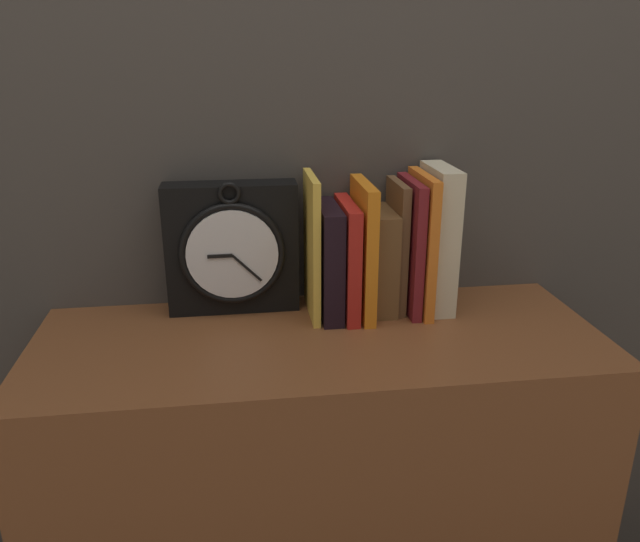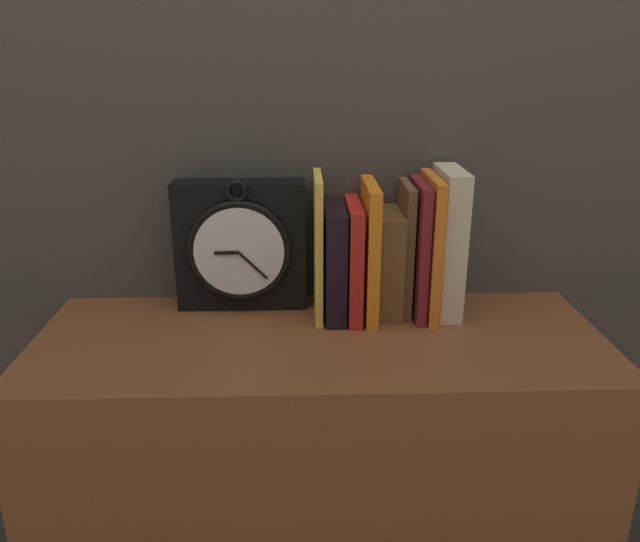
{
  "view_description": "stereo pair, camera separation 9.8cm",
  "coord_description": "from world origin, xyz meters",
  "px_view_note": "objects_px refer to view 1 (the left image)",
  "views": [
    {
      "loc": [
        -0.13,
        -0.91,
        1.18
      ],
      "look_at": [
        0.0,
        0.0,
        0.84
      ],
      "focal_mm": 35.0,
      "sensor_mm": 36.0,
      "label": 1
    },
    {
      "loc": [
        -0.03,
        -0.92,
        1.18
      ],
      "look_at": [
        0.0,
        0.0,
        0.84
      ],
      "focal_mm": 35.0,
      "sensor_mm": 36.0,
      "label": 2
    }
  ],
  "objects_px": {
    "book_slot4_brown": "(380,260)",
    "book_slot5_brown": "(396,246)",
    "book_slot0_yellow": "(314,246)",
    "book_slot8_cream": "(438,238)",
    "book_slot7_orange": "(421,243)",
    "book_slot2_red": "(347,259)",
    "book_slot1_black": "(328,261)",
    "clock": "(232,248)",
    "book_slot3_orange": "(363,249)",
    "book_slot6_maroon": "(409,246)"
  },
  "relations": [
    {
      "from": "book_slot5_brown",
      "to": "book_slot4_brown",
      "type": "bearing_deg",
      "value": -173.46
    },
    {
      "from": "book_slot6_maroon",
      "to": "book_slot3_orange",
      "type": "bearing_deg",
      "value": -175.91
    },
    {
      "from": "clock",
      "to": "book_slot7_orange",
      "type": "xyz_separation_m",
      "value": [
        0.33,
        -0.04,
        0.01
      ]
    },
    {
      "from": "clock",
      "to": "book_slot5_brown",
      "type": "bearing_deg",
      "value": -4.66
    },
    {
      "from": "book_slot1_black",
      "to": "book_slot5_brown",
      "type": "bearing_deg",
      "value": 6.37
    },
    {
      "from": "clock",
      "to": "book_slot3_orange",
      "type": "distance_m",
      "value": 0.23
    },
    {
      "from": "book_slot0_yellow",
      "to": "book_slot8_cream",
      "type": "relative_size",
      "value": 0.97
    },
    {
      "from": "book_slot7_orange",
      "to": "book_slot8_cream",
      "type": "xyz_separation_m",
      "value": [
        0.03,
        0.01,
        0.01
      ]
    },
    {
      "from": "book_slot5_brown",
      "to": "book_slot7_orange",
      "type": "relative_size",
      "value": 0.94
    },
    {
      "from": "book_slot5_brown",
      "to": "book_slot7_orange",
      "type": "bearing_deg",
      "value": -20.35
    },
    {
      "from": "book_slot2_red",
      "to": "book_slot3_orange",
      "type": "height_order",
      "value": "book_slot3_orange"
    },
    {
      "from": "clock",
      "to": "book_slot1_black",
      "type": "relative_size",
      "value": 1.23
    },
    {
      "from": "book_slot2_red",
      "to": "book_slot3_orange",
      "type": "xyz_separation_m",
      "value": [
        0.03,
        -0.0,
        0.02
      ]
    },
    {
      "from": "book_slot4_brown",
      "to": "book_slot5_brown",
      "type": "distance_m",
      "value": 0.04
    },
    {
      "from": "book_slot7_orange",
      "to": "book_slot1_black",
      "type": "bearing_deg",
      "value": 179.59
    },
    {
      "from": "book_slot2_red",
      "to": "book_slot4_brown",
      "type": "height_order",
      "value": "book_slot2_red"
    },
    {
      "from": "book_slot5_brown",
      "to": "book_slot8_cream",
      "type": "bearing_deg",
      "value": -5.35
    },
    {
      "from": "clock",
      "to": "book_slot7_orange",
      "type": "distance_m",
      "value": 0.33
    },
    {
      "from": "book_slot1_black",
      "to": "book_slot5_brown",
      "type": "relative_size",
      "value": 0.85
    },
    {
      "from": "book_slot5_brown",
      "to": "book_slot0_yellow",
      "type": "bearing_deg",
      "value": -176.07
    },
    {
      "from": "book_slot3_orange",
      "to": "book_slot4_brown",
      "type": "height_order",
      "value": "book_slot3_orange"
    },
    {
      "from": "clock",
      "to": "book_slot1_black",
      "type": "height_order",
      "value": "clock"
    },
    {
      "from": "book_slot4_brown",
      "to": "book_slot8_cream",
      "type": "bearing_deg",
      "value": -2.0
    },
    {
      "from": "book_slot3_orange",
      "to": "book_slot6_maroon",
      "type": "xyz_separation_m",
      "value": [
        0.08,
        0.01,
        0.0
      ]
    },
    {
      "from": "book_slot0_yellow",
      "to": "book_slot3_orange",
      "type": "bearing_deg",
      "value": -5.19
    },
    {
      "from": "book_slot0_yellow",
      "to": "book_slot3_orange",
      "type": "height_order",
      "value": "book_slot0_yellow"
    },
    {
      "from": "book_slot1_black",
      "to": "book_slot8_cream",
      "type": "xyz_separation_m",
      "value": [
        0.2,
        0.01,
        0.03
      ]
    },
    {
      "from": "book_slot0_yellow",
      "to": "book_slot6_maroon",
      "type": "bearing_deg",
      "value": -0.54
    },
    {
      "from": "book_slot2_red",
      "to": "book_slot6_maroon",
      "type": "relative_size",
      "value": 0.85
    },
    {
      "from": "book_slot0_yellow",
      "to": "book_slot7_orange",
      "type": "relative_size",
      "value": 1.01
    },
    {
      "from": "book_slot1_black",
      "to": "book_slot6_maroon",
      "type": "height_order",
      "value": "book_slot6_maroon"
    },
    {
      "from": "book_slot2_red",
      "to": "book_slot6_maroon",
      "type": "bearing_deg",
      "value": 2.54
    },
    {
      "from": "book_slot7_orange",
      "to": "book_slot8_cream",
      "type": "relative_size",
      "value": 0.96
    },
    {
      "from": "book_slot2_red",
      "to": "book_slot6_maroon",
      "type": "height_order",
      "value": "book_slot6_maroon"
    },
    {
      "from": "book_slot3_orange",
      "to": "book_slot5_brown",
      "type": "height_order",
      "value": "book_slot3_orange"
    },
    {
      "from": "book_slot0_yellow",
      "to": "book_slot7_orange",
      "type": "distance_m",
      "value": 0.19
    },
    {
      "from": "book_slot0_yellow",
      "to": "book_slot5_brown",
      "type": "height_order",
      "value": "book_slot0_yellow"
    },
    {
      "from": "clock",
      "to": "book_slot5_brown",
      "type": "distance_m",
      "value": 0.29
    },
    {
      "from": "book_slot0_yellow",
      "to": "book_slot4_brown",
      "type": "xyz_separation_m",
      "value": [
        0.12,
        0.01,
        -0.03
      ]
    },
    {
      "from": "book_slot4_brown",
      "to": "book_slot5_brown",
      "type": "xyz_separation_m",
      "value": [
        0.03,
        0.0,
        0.02
      ]
    },
    {
      "from": "book_slot0_yellow",
      "to": "book_slot2_red",
      "type": "relative_size",
      "value": 1.23
    },
    {
      "from": "book_slot1_black",
      "to": "book_slot5_brown",
      "type": "xyz_separation_m",
      "value": [
        0.12,
        0.01,
        0.02
      ]
    },
    {
      "from": "book_slot3_orange",
      "to": "clock",
      "type": "bearing_deg",
      "value": 169.58
    },
    {
      "from": "book_slot0_yellow",
      "to": "book_slot3_orange",
      "type": "relative_size",
      "value": 1.05
    },
    {
      "from": "clock",
      "to": "book_slot2_red",
      "type": "distance_m",
      "value": 0.2
    },
    {
      "from": "book_slot7_orange",
      "to": "book_slot8_cream",
      "type": "height_order",
      "value": "book_slot8_cream"
    },
    {
      "from": "clock",
      "to": "book_slot8_cream",
      "type": "height_order",
      "value": "book_slot8_cream"
    },
    {
      "from": "book_slot0_yellow",
      "to": "book_slot3_orange",
      "type": "distance_m",
      "value": 0.08
    },
    {
      "from": "book_slot8_cream",
      "to": "book_slot2_red",
      "type": "bearing_deg",
      "value": -176.58
    },
    {
      "from": "book_slot6_maroon",
      "to": "clock",
      "type": "bearing_deg",
      "value": 173.49
    }
  ]
}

